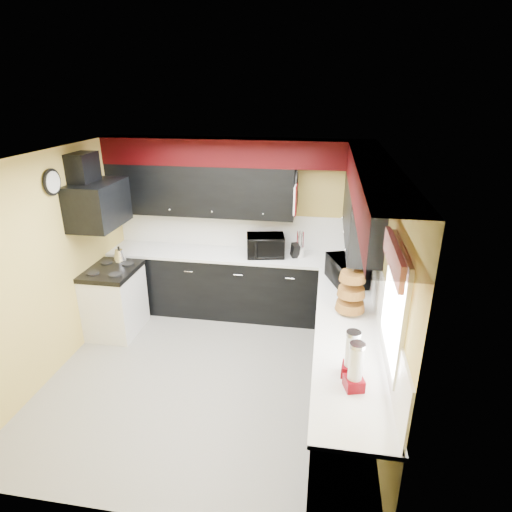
{
  "coord_description": "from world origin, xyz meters",
  "views": [
    {
      "loc": [
        1.2,
        -3.98,
        3.13
      ],
      "look_at": [
        0.42,
        0.73,
        1.23
      ],
      "focal_mm": 30.0,
      "sensor_mm": 36.0,
      "label": 1
    }
  ],
  "objects_px": {
    "kettle": "(119,255)",
    "knife_block": "(295,251)",
    "toaster_oven": "(265,246)",
    "utensil_crock": "(300,252)",
    "microwave": "(347,271)"
  },
  "relations": [
    {
      "from": "microwave",
      "to": "utensil_crock",
      "type": "distance_m",
      "value": 0.96
    },
    {
      "from": "microwave",
      "to": "utensil_crock",
      "type": "xyz_separation_m",
      "value": [
        -0.61,
        0.74,
        -0.08
      ]
    },
    {
      "from": "utensil_crock",
      "to": "knife_block",
      "type": "bearing_deg",
      "value": -151.94
    },
    {
      "from": "kettle",
      "to": "knife_block",
      "type": "bearing_deg",
      "value": 10.92
    },
    {
      "from": "utensil_crock",
      "to": "microwave",
      "type": "bearing_deg",
      "value": -50.21
    },
    {
      "from": "utensil_crock",
      "to": "toaster_oven",
      "type": "bearing_deg",
      "value": -176.36
    },
    {
      "from": "kettle",
      "to": "toaster_oven",
      "type": "bearing_deg",
      "value": 13.25
    },
    {
      "from": "microwave",
      "to": "kettle",
      "type": "bearing_deg",
      "value": 65.18
    },
    {
      "from": "toaster_oven",
      "to": "utensil_crock",
      "type": "xyz_separation_m",
      "value": [
        0.47,
        0.03,
        -0.08
      ]
    },
    {
      "from": "utensil_crock",
      "to": "knife_block",
      "type": "distance_m",
      "value": 0.08
    },
    {
      "from": "toaster_oven",
      "to": "knife_block",
      "type": "distance_m",
      "value": 0.41
    },
    {
      "from": "knife_block",
      "to": "kettle",
      "type": "height_order",
      "value": "knife_block"
    },
    {
      "from": "toaster_oven",
      "to": "knife_block",
      "type": "height_order",
      "value": "toaster_oven"
    },
    {
      "from": "toaster_oven",
      "to": "utensil_crock",
      "type": "distance_m",
      "value": 0.48
    },
    {
      "from": "knife_block",
      "to": "microwave",
      "type": "bearing_deg",
      "value": -70.6
    }
  ]
}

